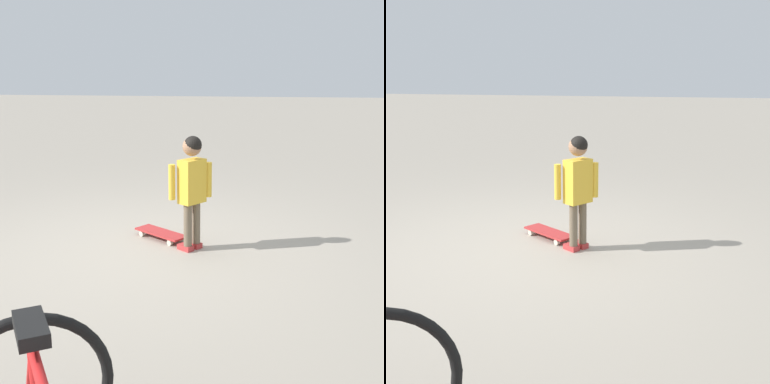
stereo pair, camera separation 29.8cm
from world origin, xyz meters
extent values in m
plane|color=#9E9384|center=(0.00, 0.00, 0.00)|extent=(50.00, 50.00, 0.00)
cylinder|color=brown|center=(0.49, 0.10, 0.24)|extent=(0.08, 0.08, 0.42)
cube|color=#B73333|center=(0.46, 0.11, 0.03)|extent=(0.17, 0.15, 0.05)
cylinder|color=brown|center=(0.55, 0.18, 0.24)|extent=(0.08, 0.08, 0.42)
cube|color=#B73333|center=(0.53, 0.20, 0.03)|extent=(0.17, 0.15, 0.05)
cube|color=gold|center=(0.52, 0.14, 0.65)|extent=(0.26, 0.28, 0.40)
cylinder|color=gold|center=(0.35, 0.07, 0.65)|extent=(0.06, 0.06, 0.32)
cylinder|color=gold|center=(0.66, 0.23, 0.65)|extent=(0.06, 0.06, 0.32)
sphere|color=#9E7051|center=(0.52, 0.14, 0.96)|extent=(0.17, 0.17, 0.17)
sphere|color=black|center=(0.53, 0.13, 0.98)|extent=(0.16, 0.16, 0.16)
cube|color=#B22D2D|center=(0.18, 0.39, 0.07)|extent=(0.58, 0.49, 0.02)
cube|color=#B7B7BC|center=(0.01, 0.51, 0.05)|extent=(0.09, 0.11, 0.02)
cube|color=#B7B7BC|center=(0.34, 0.28, 0.05)|extent=(0.09, 0.11, 0.02)
cylinder|color=beige|center=(-0.03, 0.45, 0.03)|extent=(0.06, 0.06, 0.06)
cylinder|color=beige|center=(0.06, 0.57, 0.03)|extent=(0.06, 0.06, 0.06)
cylinder|color=beige|center=(0.30, 0.22, 0.03)|extent=(0.06, 0.06, 0.06)
cylinder|color=beige|center=(0.38, 0.34, 0.03)|extent=(0.06, 0.06, 0.06)
cylinder|color=red|center=(0.32, -2.74, 0.55)|extent=(0.21, 0.31, 0.40)
cube|color=black|center=(0.41, -2.88, 0.82)|extent=(0.20, 0.24, 0.05)
camera|label=1|loc=(1.15, -4.34, 1.66)|focal=48.20mm
camera|label=2|loc=(1.44, -4.29, 1.66)|focal=48.20mm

